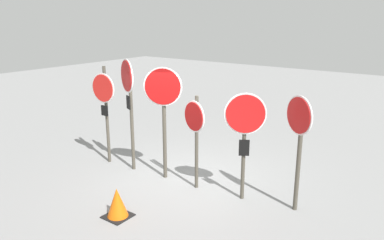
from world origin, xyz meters
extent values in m
plane|color=gray|center=(0.00, 0.00, 0.00)|extent=(40.00, 40.00, 0.00)
cylinder|color=#474238|center=(-2.33, -0.24, 1.25)|extent=(0.08, 0.08, 2.50)
cylinder|color=white|center=(-2.33, -0.30, 1.96)|extent=(0.74, 0.06, 0.74)
cylinder|color=red|center=(-2.33, -0.32, 1.96)|extent=(0.68, 0.06, 0.68)
cube|color=black|center=(-2.33, -0.30, 1.39)|extent=(0.22, 0.03, 0.26)
cylinder|color=#474238|center=(-1.47, -0.21, 1.29)|extent=(0.08, 0.08, 2.57)
cylinder|color=white|center=(-1.50, -0.27, 2.33)|extent=(0.72, 0.36, 0.78)
cylinder|color=#AD0F0F|center=(-1.51, -0.29, 2.33)|extent=(0.66, 0.34, 0.72)
cube|color=black|center=(-1.50, -0.27, 1.70)|extent=(0.20, 0.11, 0.32)
cylinder|color=#474238|center=(-0.52, -0.13, 1.23)|extent=(0.09, 0.09, 2.46)
cylinder|color=white|center=(-0.49, -0.19, 2.18)|extent=(0.78, 0.42, 0.86)
cylinder|color=#AD0F0F|center=(-0.48, -0.20, 2.18)|extent=(0.72, 0.39, 0.80)
cylinder|color=#474238|center=(0.39, -0.14, 1.04)|extent=(0.08, 0.08, 2.08)
cylinder|color=white|center=(0.38, -0.20, 1.64)|extent=(0.65, 0.22, 0.67)
cylinder|color=#AD0F0F|center=(0.37, -0.21, 1.64)|extent=(0.59, 0.21, 0.61)
cylinder|color=#474238|center=(1.46, 0.00, 1.09)|extent=(0.08, 0.08, 2.19)
cylinder|color=white|center=(1.50, -0.05, 1.84)|extent=(0.71, 0.47, 0.83)
cylinder|color=red|center=(1.51, -0.07, 1.84)|extent=(0.66, 0.44, 0.77)
cube|color=black|center=(1.50, -0.05, 1.14)|extent=(0.19, 0.13, 0.33)
cylinder|color=#474238|center=(2.53, 0.20, 1.09)|extent=(0.09, 0.09, 2.18)
cylinder|color=white|center=(2.50, 0.15, 1.92)|extent=(0.63, 0.42, 0.74)
cylinder|color=red|center=(2.49, 0.13, 1.92)|extent=(0.58, 0.38, 0.68)
cube|color=black|center=(-0.07, -2.05, 0.01)|extent=(0.48, 0.48, 0.02)
cone|color=#E05B0C|center=(-0.07, -2.05, 0.30)|extent=(0.40, 0.40, 0.56)
camera|label=1|loc=(4.81, -6.34, 3.67)|focal=35.00mm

